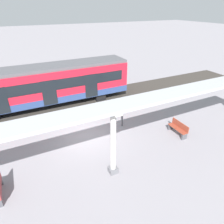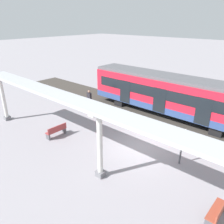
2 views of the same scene
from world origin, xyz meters
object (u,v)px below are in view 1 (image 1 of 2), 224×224
platform_info_sign (123,110)px  canopy_pillar_second (113,143)px  bench_near_end (178,128)px  train_near_carriage (46,86)px

platform_info_sign → canopy_pillar_second: bearing=-35.0°
canopy_pillar_second → bench_near_end: size_ratio=2.48×
train_near_carriage → canopy_pillar_second: bearing=8.3°
bench_near_end → platform_info_sign: platform_info_sign is taller
canopy_pillar_second → platform_info_sign: canopy_pillar_second is taller
train_near_carriage → canopy_pillar_second: size_ratio=3.75×
canopy_pillar_second → bench_near_end: (-1.22, 5.54, -1.45)m
bench_near_end → canopy_pillar_second: bearing=-77.6°
platform_info_sign → train_near_carriage: bearing=-144.8°
platform_info_sign → bench_near_end: bearing=48.5°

